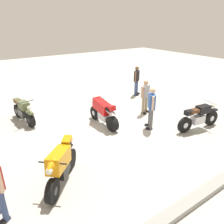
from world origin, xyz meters
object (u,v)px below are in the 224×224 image
object	(u,v)px
motorcycle_red_sportbike	(103,111)
motorcycle_orange_sportbike	(61,164)
person_in_black_shirt	(137,79)
person_in_gray_shirt	(145,95)
motorcycle_black_cruiser	(199,117)
motorcycle_olive_vintage	(23,111)
person_in_blue_shirt	(151,105)

from	to	relation	value
motorcycle_red_sportbike	motorcycle_orange_sportbike	xyz separation A→B (m)	(2.86, 2.41, 0.00)
person_in_black_shirt	person_in_gray_shirt	size ratio (longest dim) A/B	1.06
motorcycle_black_cruiser	person_in_gray_shirt	size ratio (longest dim) A/B	1.32
motorcycle_olive_vintage	motorcycle_orange_sportbike	xyz separation A→B (m)	(0.20, 4.60, 0.11)
motorcycle_red_sportbike	person_in_black_shirt	xyz separation A→B (m)	(-3.75, -2.27, 0.35)
motorcycle_red_sportbike	person_in_blue_shirt	distance (m)	1.99
person_in_black_shirt	person_in_gray_shirt	bearing A→B (deg)	-68.41
motorcycle_orange_sportbike	motorcycle_red_sportbike	bearing A→B (deg)	172.32
person_in_gray_shirt	motorcycle_red_sportbike	bearing A→B (deg)	-111.39
motorcycle_black_cruiser	person_in_black_shirt	bearing A→B (deg)	88.21
motorcycle_olive_vintage	person_in_blue_shirt	xyz separation A→B (m)	(-4.07, 3.54, 0.49)
person_in_blue_shirt	motorcycle_orange_sportbike	bearing A→B (deg)	48.45
person_in_black_shirt	person_in_gray_shirt	xyz separation A→B (m)	(1.46, 2.32, -0.07)
motorcycle_orange_sportbike	person_in_gray_shirt	bearing A→B (deg)	156.81
person_in_black_shirt	person_in_blue_shirt	size ratio (longest dim) A/B	0.98
motorcycle_orange_sportbike	person_in_blue_shirt	size ratio (longest dim) A/B	0.92
motorcycle_orange_sportbike	person_in_blue_shirt	distance (m)	4.42
motorcycle_red_sportbike	motorcycle_orange_sportbike	size ratio (longest dim) A/B	1.24
motorcycle_olive_vintage	person_in_blue_shirt	size ratio (longest dim) A/B	1.15
motorcycle_olive_vintage	person_in_black_shirt	xyz separation A→B (m)	(-6.40, -0.07, 0.46)
motorcycle_red_sportbike	person_in_gray_shirt	world-z (taller)	person_in_gray_shirt
motorcycle_orange_sportbike	person_in_black_shirt	distance (m)	8.10
person_in_blue_shirt	motorcycle_black_cruiser	bearing A→B (deg)	177.06
motorcycle_olive_vintage	motorcycle_orange_sportbike	world-z (taller)	motorcycle_orange_sportbike
motorcycle_black_cruiser	person_in_blue_shirt	xyz separation A→B (m)	(1.52, -1.16, 0.45)
motorcycle_orange_sportbike	person_in_blue_shirt	xyz separation A→B (m)	(-4.27, -1.06, 0.38)
person_in_black_shirt	person_in_blue_shirt	bearing A→B (deg)	-69.06
motorcycle_olive_vintage	motorcycle_orange_sportbike	size ratio (longest dim) A/B	1.24
person_in_gray_shirt	person_in_blue_shirt	bearing A→B (deg)	-54.13
motorcycle_red_sportbike	person_in_black_shirt	distance (m)	4.39
motorcycle_orange_sportbike	person_in_gray_shirt	world-z (taller)	person_in_gray_shirt
motorcycle_olive_vintage	person_in_blue_shirt	world-z (taller)	person_in_blue_shirt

